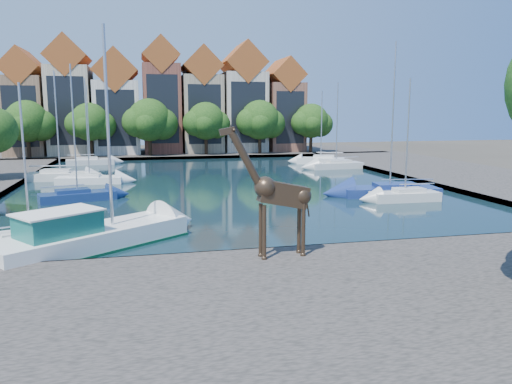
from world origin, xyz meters
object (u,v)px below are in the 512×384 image
motorsailer (87,234)px  sailboat_left_a (30,238)px  giraffe_statue (277,194)px  sailboat_right_a (405,194)px

motorsailer → sailboat_left_a: motorsailer is taller
motorsailer → giraffe_statue: bearing=-28.0°
sailboat_left_a → sailboat_right_a: size_ratio=0.89×
sailboat_left_a → sailboat_right_a: 25.86m
giraffe_statue → motorsailer: size_ratio=0.52×
motorsailer → sailboat_right_a: (21.93, 8.73, -0.29)m
sailboat_right_a → motorsailer: bearing=-158.3°
motorsailer → sailboat_left_a: (-2.78, 1.09, -0.34)m
giraffe_statue → sailboat_right_a: size_ratio=0.62×
motorsailer → sailboat_right_a: 23.60m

